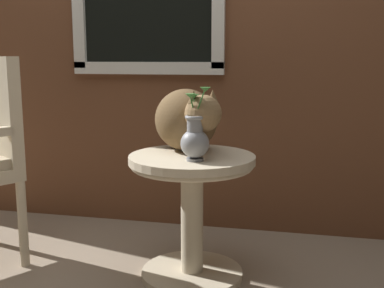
# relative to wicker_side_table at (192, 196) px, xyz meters

# --- Properties ---
(ground_plane) EXTENTS (6.00, 6.00, 0.00)m
(ground_plane) POSITION_rel_wicker_side_table_xyz_m (-0.27, -0.12, -0.38)
(ground_plane) COLOR gray
(back_wall) EXTENTS (4.00, 0.07, 2.60)m
(back_wall) POSITION_rel_wicker_side_table_xyz_m (-0.28, 0.69, 0.92)
(back_wall) COLOR brown
(back_wall) RESTS_ON ground_plane
(wicker_side_table) EXTENTS (0.56, 0.56, 0.57)m
(wicker_side_table) POSITION_rel_wicker_side_table_xyz_m (0.00, 0.00, 0.00)
(wicker_side_table) COLOR beige
(wicker_side_table) RESTS_ON ground_plane
(cat) EXTENTS (0.43, 0.55, 0.29)m
(cat) POSITION_rel_wicker_side_table_xyz_m (-0.04, 0.10, 0.33)
(cat) COLOR brown
(cat) RESTS_ON wicker_side_table
(pewter_vase_with_ivy) EXTENTS (0.13, 0.12, 0.31)m
(pewter_vase_with_ivy) POSITION_rel_wicker_side_table_xyz_m (0.04, -0.11, 0.28)
(pewter_vase_with_ivy) COLOR gray
(pewter_vase_with_ivy) RESTS_ON wicker_side_table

